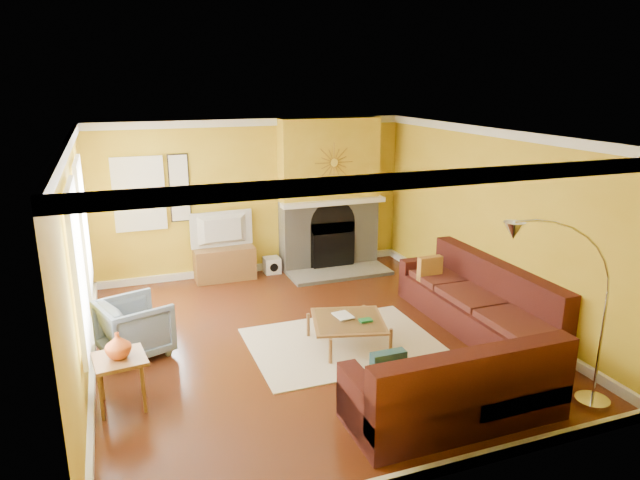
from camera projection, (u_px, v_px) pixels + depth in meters
name	position (u px, v px, depth m)	size (l,w,h in m)	color
floor	(310.00, 339.00, 7.64)	(5.50, 6.00, 0.02)	#602B14
ceiling	(309.00, 134.00, 6.89)	(5.50, 6.00, 0.02)	white
wall_back	(253.00, 197.00, 9.98)	(5.50, 0.02, 2.70)	gold
wall_front	(435.00, 339.00, 4.55)	(5.50, 0.02, 2.70)	gold
wall_left	(76.00, 265.00, 6.34)	(0.02, 6.00, 2.70)	gold
wall_right	(491.00, 223.00, 8.19)	(0.02, 6.00, 2.70)	gold
baseboard	(310.00, 334.00, 7.62)	(5.50, 6.00, 0.12)	white
crown_molding	(309.00, 140.00, 6.91)	(5.50, 6.00, 0.12)	white
window_left_near	(82.00, 225.00, 7.49)	(0.06, 1.22, 1.72)	white
window_left_far	(76.00, 268.00, 5.77)	(0.06, 1.22, 1.72)	white
window_back	(139.00, 194.00, 9.24)	(0.82, 0.06, 1.22)	white
wall_art	(180.00, 188.00, 9.46)	(0.34, 0.04, 1.14)	white
fireplace	(329.00, 194.00, 10.24)	(1.80, 0.40, 2.70)	gray
mantel	(334.00, 202.00, 10.05)	(1.92, 0.22, 0.08)	white
hearth	(340.00, 273.00, 10.11)	(1.80, 0.70, 0.06)	gray
sunburst	(334.00, 163.00, 9.87)	(0.70, 0.04, 0.70)	olive
rug	(343.00, 343.00, 7.48)	(2.40, 1.80, 0.02)	beige
sectional_sofa	(423.00, 319.00, 7.14)	(3.10, 3.70, 0.90)	#471916
coffee_table	(348.00, 332.00, 7.40)	(0.91, 0.91, 0.36)	white
media_console	(225.00, 263.00, 9.84)	(1.02, 0.46, 0.56)	olive
tv	(223.00, 230.00, 9.67)	(1.07, 0.14, 0.62)	black
subwoofer	(272.00, 265.00, 10.19)	(0.28, 0.28, 0.28)	white
armchair	(135.00, 327.00, 7.11)	(0.77, 0.79, 0.72)	slate
side_table	(122.00, 382.00, 5.99)	(0.52, 0.52, 0.57)	olive
vase	(118.00, 345.00, 5.87)	(0.27, 0.27, 0.28)	#D8591E
book	(336.00, 317.00, 7.39)	(0.21, 0.28, 0.03)	white
arc_lamp	(561.00, 320.00, 5.62)	(1.34, 0.36, 2.11)	silver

